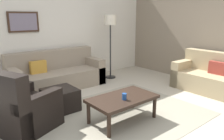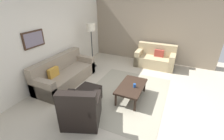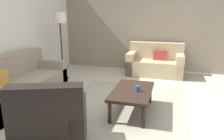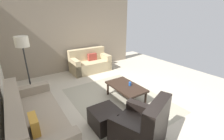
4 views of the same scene
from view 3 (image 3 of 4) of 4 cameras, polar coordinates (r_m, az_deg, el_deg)
ground_plane at (r=3.90m, az=2.87°, el=-10.34°), size 8.00×8.00×0.00m
stone_feature_panel at (r=6.50m, az=9.14°, el=12.36°), size 0.12×5.20×2.80m
area_rug at (r=3.90m, az=2.87°, el=-10.29°), size 2.87×2.22×0.01m
couch_main at (r=4.58m, az=-24.33°, el=-3.83°), size 2.16×0.88×0.88m
couch_loveseat at (r=6.10m, az=11.52°, el=1.68°), size 0.81×1.51×0.88m
armchair_leather at (r=2.74m, az=-15.84°, el=-15.33°), size 1.04×1.04×0.95m
ottoman at (r=3.52m, az=-13.37°, el=-10.12°), size 0.56×0.56×0.40m
coffee_table at (r=3.66m, az=5.48°, el=-6.08°), size 1.10×0.64×0.41m
cup at (r=3.56m, az=6.88°, el=-4.97°), size 0.07×0.07×0.10m
lamp_standing at (r=5.52m, az=-13.79°, el=11.81°), size 0.32×0.32×1.71m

